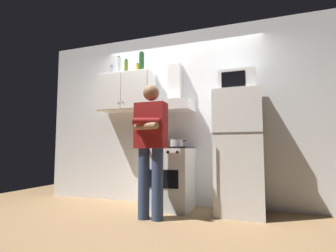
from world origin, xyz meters
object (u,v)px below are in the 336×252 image
object	(u,v)px
bottle_wine_green	(142,62)
bottle_vodka_clear	(119,66)
bottle_spice_jar	(138,69)
microwave	(237,82)
person_standing	(151,144)
refrigerator	(239,152)
bottle_canister_steel	(112,71)
upper_cabinet	(126,92)
stove_oven	(171,178)
range_hood	(173,99)
cooking_pot	(177,143)
bottle_olive_oil	(126,67)

from	to	relation	value
bottle_wine_green	bottle_vodka_clear	xyz separation A→B (m)	(-0.44, 0.04, -0.01)
bottle_spice_jar	bottle_wine_green	distance (m)	0.12
microwave	person_standing	bearing A→B (deg)	-148.00
refrigerator	bottle_canister_steel	xyz separation A→B (m)	(-2.05, 0.15, 1.34)
upper_cabinet	bottle_vodka_clear	world-z (taller)	bottle_vodka_clear
microwave	stove_oven	bearing A→B (deg)	-178.85
range_hood	bottle_wine_green	world-z (taller)	bottle_wine_green
range_hood	cooking_pot	bearing A→B (deg)	-62.12
person_standing	bottle_canister_steel	world-z (taller)	bottle_canister_steel
bottle_spice_jar	bottle_wine_green	world-z (taller)	bottle_wine_green
cooking_pot	bottle_canister_steel	world-z (taller)	bottle_canister_steel
refrigerator	bottle_wine_green	bearing A→B (deg)	176.46
stove_oven	person_standing	xyz separation A→B (m)	(-0.05, -0.61, 0.47)
stove_oven	bottle_vodka_clear	world-z (taller)	bottle_vodka_clear
stove_oven	cooking_pot	world-z (taller)	cooking_pot
refrigerator	range_hood	bearing A→B (deg)	172.45
upper_cabinet	bottle_wine_green	xyz separation A→B (m)	(0.29, -0.03, 0.46)
upper_cabinet	bottle_olive_oil	world-z (taller)	bottle_olive_oil
person_standing	bottle_olive_oil	bearing A→B (deg)	135.77
bottle_canister_steel	bottle_spice_jar	distance (m)	0.50
bottle_olive_oil	bottle_wine_green	distance (m)	0.30
stove_oven	bottle_canister_steel	size ratio (longest dim) A/B	4.76
bottle_wine_green	person_standing	bearing A→B (deg)	-56.36
stove_oven	microwave	world-z (taller)	microwave
bottle_canister_steel	upper_cabinet	bearing A→B (deg)	-5.50
bottle_olive_oil	bottle_vodka_clear	world-z (taller)	bottle_vodka_clear
stove_oven	refrigerator	world-z (taller)	refrigerator
range_hood	refrigerator	distance (m)	1.25
range_hood	upper_cabinet	bearing A→B (deg)	-179.91
upper_cabinet	bottle_spice_jar	world-z (taller)	bottle_spice_jar
person_standing	bottle_wine_green	distance (m)	1.55
refrigerator	bottle_wine_green	world-z (taller)	bottle_wine_green
person_standing	cooking_pot	size ratio (longest dim) A/B	6.00
upper_cabinet	microwave	distance (m)	1.75
bottle_wine_green	cooking_pot	bearing A→B (deg)	-18.09
bottle_spice_jar	bottle_vodka_clear	size ratio (longest dim) A/B	0.50
person_standing	bottle_spice_jar	size ratio (longest dim) A/B	10.43
microwave	person_standing	xyz separation A→B (m)	(-1.00, -0.62, -0.84)
person_standing	refrigerator	bearing A→B (deg)	31.23
person_standing	bottle_wine_green	bearing A→B (deg)	123.64
microwave	bottle_olive_oil	world-z (taller)	bottle_olive_oil
range_hood	bottle_olive_oil	world-z (taller)	bottle_olive_oil
refrigerator	bottle_vodka_clear	distance (m)	2.36
stove_oven	bottle_vodka_clear	xyz separation A→B (m)	(-0.95, 0.13, 1.77)
range_hood	bottle_spice_jar	world-z (taller)	bottle_spice_jar
bottle_vodka_clear	stove_oven	bearing A→B (deg)	-7.77
stove_oven	microwave	distance (m)	1.62
cooking_pot	bottle_canister_steel	bearing A→B (deg)	167.45
upper_cabinet	range_hood	bearing A→B (deg)	0.09
cooking_pot	bottle_canister_steel	distance (m)	1.75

